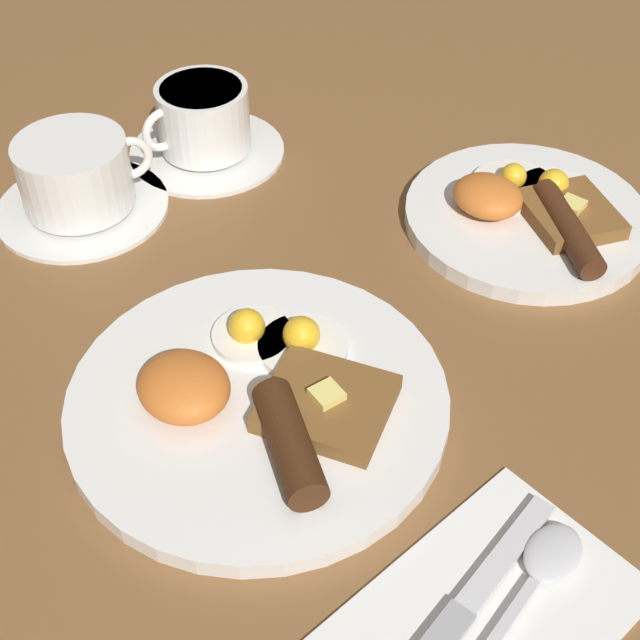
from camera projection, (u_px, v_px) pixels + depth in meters
name	position (u px, v px, depth m)	size (l,w,h in m)	color
ground_plane	(258.00, 408.00, 0.65)	(3.00, 3.00, 0.00)	brown
breakfast_plate_near	(258.00, 398.00, 0.64)	(0.28, 0.28, 0.05)	white
breakfast_plate_far	(529.00, 213.00, 0.79)	(0.22, 0.22, 0.04)	white
teacup_near	(77.00, 180.00, 0.80)	(0.16, 0.16, 0.07)	white
teacup_far	(204.00, 126.00, 0.86)	(0.15, 0.15, 0.07)	white
napkin	(487.00, 616.00, 0.53)	(0.12, 0.19, 0.01)	white
knife	(462.00, 611.00, 0.53)	(0.04, 0.18, 0.01)	silver
spoon	(539.00, 574.00, 0.54)	(0.04, 0.17, 0.01)	silver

